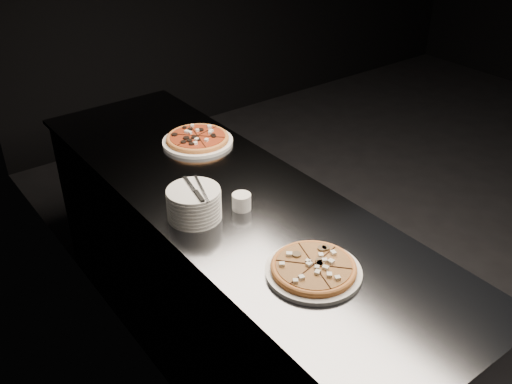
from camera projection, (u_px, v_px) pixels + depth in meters
floor at (482, 210)px, 3.99m from camera, size 5.00×5.00×0.00m
wall_left at (137, 108)px, 1.97m from camera, size 0.02×5.00×2.80m
counter at (231, 277)px, 2.65m from camera, size 0.74×2.44×0.92m
pizza_mushroom at (314, 269)px, 1.95m from camera, size 0.35×0.35×0.04m
pizza_tomato at (198, 139)px, 2.81m from camera, size 0.38×0.38×0.04m
plate_stack at (194, 204)px, 2.22m from camera, size 0.21×0.21×0.13m
cutlery at (197, 190)px, 2.18m from camera, size 0.12×0.22×0.01m
ramekin at (242, 201)px, 2.29m from camera, size 0.08×0.08×0.07m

